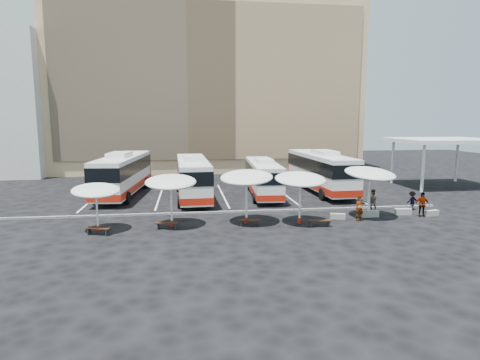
{
  "coord_description": "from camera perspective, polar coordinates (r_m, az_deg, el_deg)",
  "views": [
    {
      "loc": [
        -3.44,
        -29.92,
        7.21
      ],
      "look_at": [
        1.0,
        3.0,
        2.2
      ],
      "focal_mm": 30.0,
      "sensor_mm": 36.0,
      "label": 1
    }
  ],
  "objects": [
    {
      "name": "bus_1",
      "position": [
        37.3,
        -6.74,
        0.56
      ],
      "size": [
        3.25,
        12.7,
        4.01
      ],
      "rotation": [
        0.0,
        0.0,
        0.03
      ],
      "color": "white",
      "rests_on": "ground"
    },
    {
      "name": "sunshade_0",
      "position": [
        27.4,
        -19.8,
        -1.41
      ],
      "size": [
        3.82,
        3.84,
        3.18
      ],
      "rotation": [
        0.0,
        0.0,
        0.31
      ],
      "color": "white",
      "rests_on": "ground"
    },
    {
      "name": "passenger_0",
      "position": [
        30.01,
        16.62,
        -3.89
      ],
      "size": [
        0.75,
        0.57,
        1.83
      ],
      "primitive_type": "imported",
      "rotation": [
        0.0,
        0.0,
        0.21
      ],
      "color": "black",
      "rests_on": "ground"
    },
    {
      "name": "conc_bench_3",
      "position": [
        33.77,
        25.62,
        -4.25
      ],
      "size": [
        1.15,
        0.6,
        0.41
      ],
      "primitive_type": "cube",
      "rotation": [
        0.0,
        0.0,
        0.22
      ],
      "color": "gray",
      "rests_on": "ground"
    },
    {
      "name": "sandstone_building",
      "position": [
        62.12,
        -4.61,
        13.56
      ],
      "size": [
        42.0,
        18.25,
        29.6
      ],
      "color": "tan",
      "rests_on": "ground"
    },
    {
      "name": "service_canopy",
      "position": [
        48.5,
        26.89,
        4.89
      ],
      "size": [
        10.0,
        8.0,
        5.2
      ],
      "color": "white",
      "rests_on": "ground"
    },
    {
      "name": "passenger_2",
      "position": [
        32.92,
        24.46,
        -3.2
      ],
      "size": [
        1.18,
        0.77,
        1.87
      ],
      "primitive_type": "imported",
      "rotation": [
        0.0,
        0.0,
        -0.31
      ],
      "color": "black",
      "rests_on": "ground"
    },
    {
      "name": "sunshade_2",
      "position": [
        27.71,
        0.94,
        0.35
      ],
      "size": [
        4.62,
        4.65,
        3.82
      ],
      "rotation": [
        0.0,
        0.0,
        -0.32
      ],
      "color": "white",
      "rests_on": "ground"
    },
    {
      "name": "conc_bench_2",
      "position": [
        33.25,
        22.16,
        -4.18
      ],
      "size": [
        1.26,
        0.49,
        0.46
      ],
      "primitive_type": "cube",
      "rotation": [
        0.0,
        0.0,
        -0.06
      ],
      "color": "gray",
      "rests_on": "ground"
    },
    {
      "name": "bus_3",
      "position": [
        41.2,
        11.33,
        1.38
      ],
      "size": [
        3.43,
        13.46,
        4.25
      ],
      "rotation": [
        0.0,
        0.0,
        0.03
      ],
      "color": "white",
      "rests_on": "ground"
    },
    {
      "name": "bus_0",
      "position": [
        40.09,
        -16.26,
        0.99
      ],
      "size": [
        4.09,
        13.49,
        4.21
      ],
      "rotation": [
        0.0,
        0.0,
        -0.1
      ],
      "color": "white",
      "rests_on": "ground"
    },
    {
      "name": "sunshade_1",
      "position": [
        27.31,
        -9.82,
        -0.3
      ],
      "size": [
        3.52,
        3.57,
        3.6
      ],
      "rotation": [
        0.0,
        0.0,
        0.03
      ],
      "color": "white",
      "rests_on": "ground"
    },
    {
      "name": "conc_bench_1",
      "position": [
        31.6,
        17.93,
        -4.58
      ],
      "size": [
        1.34,
        0.49,
        0.5
      ],
      "primitive_type": "cube",
      "rotation": [
        0.0,
        0.0,
        -0.04
      ],
      "color": "gray",
      "rests_on": "ground"
    },
    {
      "name": "wood_bench_1",
      "position": [
        27.22,
        -10.36,
        -6.17
      ],
      "size": [
        1.52,
        0.64,
        0.45
      ],
      "rotation": [
        0.0,
        0.0,
        -0.17
      ],
      "color": "black",
      "rests_on": "ground"
    },
    {
      "name": "bay_lines",
      "position": [
        38.75,
        -2.46,
        -2.15
      ],
      "size": [
        24.15,
        12.0,
        0.01
      ],
      "color": "white",
      "rests_on": "ground"
    },
    {
      "name": "sunshade_4",
      "position": [
        30.92,
        18.0,
        0.85
      ],
      "size": [
        4.68,
        4.71,
        3.86
      ],
      "rotation": [
        0.0,
        0.0,
        0.33
      ],
      "color": "white",
      "rests_on": "ground"
    },
    {
      "name": "bus_2",
      "position": [
        38.42,
        3.26,
        0.53
      ],
      "size": [
        3.17,
        11.5,
        3.61
      ],
      "rotation": [
        0.0,
        0.0,
        -0.06
      ],
      "color": "white",
      "rests_on": "ground"
    },
    {
      "name": "ground",
      "position": [
        30.97,
        -1.1,
        -4.89
      ],
      "size": [
        120.0,
        120.0,
        0.0
      ],
      "primitive_type": "plane",
      "color": "black",
      "rests_on": "ground"
    },
    {
      "name": "wood_bench_0",
      "position": [
        26.98,
        -19.52,
        -6.63
      ],
      "size": [
        1.59,
        0.87,
        0.47
      ],
      "rotation": [
        0.0,
        0.0,
        -0.32
      ],
      "color": "black",
      "rests_on": "ground"
    },
    {
      "name": "passenger_1",
      "position": [
        33.85,
        18.35,
        -2.68
      ],
      "size": [
        1.03,
        0.93,
        1.71
      ],
      "primitive_type": "imported",
      "rotation": [
        0.0,
        0.0,
        2.72
      ],
      "color": "black",
      "rests_on": "ground"
    },
    {
      "name": "wood_bench_3",
      "position": [
        27.88,
        11.28,
        -5.82
      ],
      "size": [
        1.56,
        0.54,
        0.47
      ],
      "rotation": [
        0.0,
        0.0,
        -0.09
      ],
      "color": "black",
      "rests_on": "ground"
    },
    {
      "name": "conc_bench_0",
      "position": [
        30.32,
        13.72,
        -5.04
      ],
      "size": [
        1.13,
        0.6,
        0.4
      ],
      "primitive_type": "cube",
      "rotation": [
        0.0,
        0.0,
        -0.24
      ],
      "color": "gray",
      "rests_on": "ground"
    },
    {
      "name": "sunshade_3",
      "position": [
        27.93,
        8.57,
        0.08
      ],
      "size": [
        3.55,
        3.6,
        3.68
      ],
      "rotation": [
        0.0,
        0.0,
        0.01
      ],
      "color": "white",
      "rests_on": "ground"
    },
    {
      "name": "wood_bench_2",
      "position": [
        27.59,
        1.34,
        -5.84
      ],
      "size": [
        1.47,
        0.49,
        0.44
      ],
      "rotation": [
        0.0,
        0.0,
        -0.07
      ],
      "color": "black",
      "rests_on": "ground"
    },
    {
      "name": "passenger_3",
      "position": [
        35.02,
        23.25,
        -2.74
      ],
      "size": [
        1.07,
        0.73,
        1.53
      ],
      "primitive_type": "imported",
      "rotation": [
        0.0,
        0.0,
        3.32
      ],
      "color": "black",
      "rests_on": "ground"
    },
    {
      "name": "curb_divider",
      "position": [
        31.43,
        -1.2,
        -4.55
      ],
      "size": [
        34.0,
        0.25,
        0.15
      ],
      "primitive_type": "cube",
      "color": "black",
      "rests_on": "ground"
    }
  ]
}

